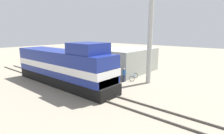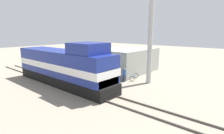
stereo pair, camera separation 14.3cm
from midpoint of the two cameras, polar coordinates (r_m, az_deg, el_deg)
ground_plane at (r=17.69m, az=-7.45°, el=-8.08°), size 120.00×120.00×0.00m
rail_near at (r=17.22m, az=-9.24°, el=-8.42°), size 0.08×39.82×0.15m
rail_far at (r=18.13m, az=-5.76°, el=-7.30°), size 0.08×39.82×0.15m
locomotive at (r=20.08m, az=-15.00°, el=0.15°), size 3.14×14.64×4.88m
utility_pole at (r=20.18m, az=12.69°, el=11.08°), size 1.80×0.54×11.63m
vendor_umbrella at (r=21.18m, az=-2.78°, el=0.50°), size 1.81×1.81×2.07m
billboard_sign at (r=22.51m, az=-6.65°, el=3.34°), size 2.12×0.12×3.55m
shrub_cluster at (r=22.00m, az=-3.80°, el=-2.60°), size 1.09×1.09×1.09m
person_bystander at (r=20.79m, az=4.24°, el=-2.41°), size 0.34×0.34×1.68m
bicycle at (r=21.92m, az=7.38°, el=-3.27°), size 1.86×1.18×0.67m
building_block_distant at (r=26.24m, az=4.75°, el=2.30°), size 8.70×6.43×3.43m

